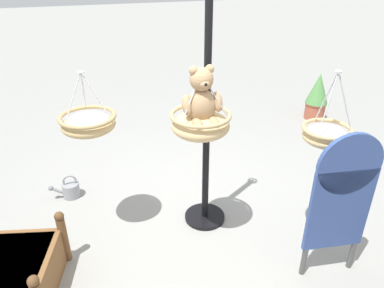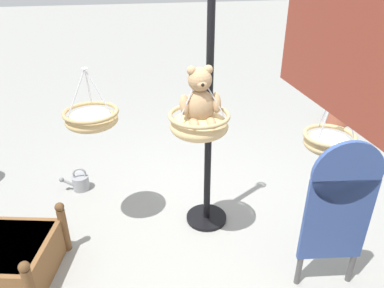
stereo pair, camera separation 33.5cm
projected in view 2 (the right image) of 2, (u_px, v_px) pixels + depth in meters
The scene contains 10 objects.
ground_plane at pixel (188, 224), 3.96m from camera, with size 40.00×40.00×0.00m, color gray.
display_pole_central at pixel (208, 156), 3.65m from camera, with size 0.44×0.44×2.56m.
hanging_basket_with_teddy at pixel (199, 124), 3.19m from camera, with size 0.54×0.54×0.59m.
teddy_bear at pixel (200, 100), 3.06m from camera, with size 0.36×0.31×0.52m.
hanging_basket_left_high at pixel (329, 141), 3.07m from camera, with size 0.44×0.44×0.68m.
hanging_basket_right_low at pixel (92, 118), 3.39m from camera, with size 0.52×0.52×0.58m.
wooden_planter_box at pixel (8, 259), 3.22m from camera, with size 1.00×0.98×0.56m.
potted_plant_bushy_green at pixel (341, 101), 6.08m from camera, with size 0.38×0.38×0.82m.
display_sign_board at pixel (340, 206), 2.87m from camera, with size 0.55×0.12×1.42m.
watering_can at pixel (80, 182), 4.50m from camera, with size 0.35×0.20×0.30m.
Camera 2 is at (0.57, 3.04, 2.61)m, focal length 33.93 mm.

